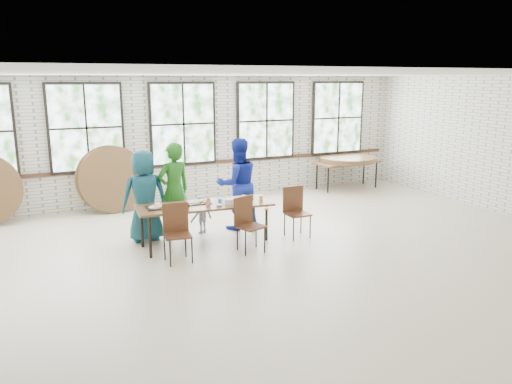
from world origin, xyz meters
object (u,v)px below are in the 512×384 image
(chair_near_right, at_px, (247,219))
(chair_near_left, at_px, (177,227))
(dining_table, at_px, (205,207))
(storage_table, at_px, (347,164))

(chair_near_right, bearing_deg, chair_near_left, 158.57)
(dining_table, xyz_separation_m, storage_table, (5.06, 2.77, -0.00))
(dining_table, relative_size, chair_near_right, 2.59)
(chair_near_left, relative_size, chair_near_right, 1.00)
(dining_table, height_order, storage_table, same)
(dining_table, bearing_deg, chair_near_left, -135.10)
(chair_near_left, relative_size, storage_table, 0.51)
(dining_table, xyz_separation_m, chair_near_right, (0.53, -0.65, -0.13))
(dining_table, bearing_deg, chair_near_right, -45.41)
(chair_near_right, xyz_separation_m, storage_table, (4.53, 3.42, 0.13))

